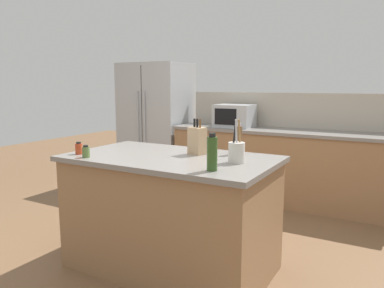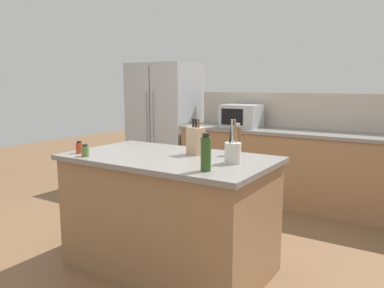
% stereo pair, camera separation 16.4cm
% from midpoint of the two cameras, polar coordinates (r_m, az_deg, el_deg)
% --- Properties ---
extents(ground_plane, '(14.00, 14.00, 0.00)m').
position_cam_midpoint_polar(ground_plane, '(3.30, -4.67, -18.12)').
color(ground_plane, brown).
extents(back_counter_run, '(2.96, 0.66, 0.94)m').
position_cam_midpoint_polar(back_counter_run, '(4.92, 12.86, -3.32)').
color(back_counter_run, '#936B47').
rests_on(back_counter_run, ground_plane).
extents(wall_backsplash, '(2.92, 0.03, 0.46)m').
position_cam_midpoint_polar(wall_backsplash, '(5.13, 14.16, 5.01)').
color(wall_backsplash, '#B2A899').
rests_on(wall_backsplash, back_counter_run).
extents(kitchen_island, '(1.66, 0.95, 0.94)m').
position_cam_midpoint_polar(kitchen_island, '(3.11, -4.78, -10.36)').
color(kitchen_island, '#936B47').
rests_on(kitchen_island, ground_plane).
extents(refrigerator, '(0.99, 0.75, 1.83)m').
position_cam_midpoint_polar(refrigerator, '(5.79, -6.27, 3.10)').
color(refrigerator, '#ADB2B7').
rests_on(refrigerator, ground_plane).
extents(microwave, '(0.50, 0.39, 0.30)m').
position_cam_midpoint_polar(microwave, '(5.07, 5.54, 4.30)').
color(microwave, '#ADB2B7').
rests_on(microwave, back_counter_run).
extents(knife_block, '(0.15, 0.13, 0.29)m').
position_cam_midpoint_polar(knife_block, '(3.05, -0.75, 0.54)').
color(knife_block, tan).
rests_on(knife_block, kitchen_island).
extents(utensil_crock, '(0.12, 0.12, 0.32)m').
position_cam_midpoint_polar(utensil_crock, '(2.72, 5.09, -1.17)').
color(utensil_crock, beige).
rests_on(utensil_crock, kitchen_island).
extents(spice_jar_paprika, '(0.06, 0.06, 0.10)m').
position_cam_midpoint_polar(spice_jar_paprika, '(3.22, -18.26, -0.66)').
color(spice_jar_paprika, '#B73D1E').
rests_on(spice_jar_paprika, kitchen_island).
extents(olive_oil_bottle, '(0.07, 0.07, 0.25)m').
position_cam_midpoint_polar(olive_oil_bottle, '(2.46, 1.18, -1.40)').
color(olive_oil_bottle, '#2D4C1E').
rests_on(olive_oil_bottle, kitchen_island).
extents(pepper_grinder, '(0.06, 0.06, 0.25)m').
position_cam_midpoint_polar(pepper_grinder, '(3.07, 5.58, 0.69)').
color(pepper_grinder, brown).
rests_on(pepper_grinder, kitchen_island).
extents(spice_jar_oregano, '(0.06, 0.06, 0.10)m').
position_cam_midpoint_polar(spice_jar_oregano, '(3.06, -17.35, -1.14)').
color(spice_jar_oregano, '#567038').
rests_on(spice_jar_oregano, kitchen_island).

